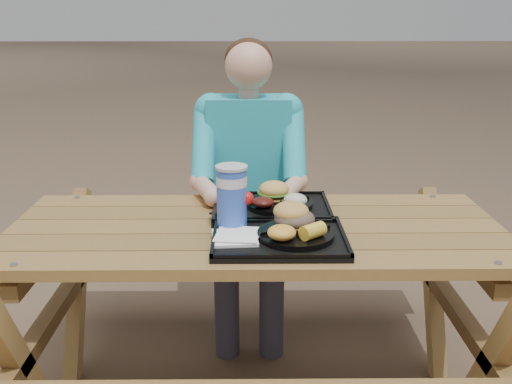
{
  "coord_description": "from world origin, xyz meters",
  "views": [
    {
      "loc": [
        -0.02,
        -1.95,
        1.5
      ],
      "look_at": [
        0.0,
        0.0,
        0.88
      ],
      "focal_mm": 40.0,
      "sensor_mm": 36.0,
      "label": 1
    }
  ],
  "objects": [
    {
      "name": "tray_far",
      "position": [
        0.06,
        0.15,
        0.76
      ],
      "size": [
        0.45,
        0.35,
        0.02
      ],
      "primitive_type": "cube",
      "color": "black",
      "rests_on": "picnic_table"
    },
    {
      "name": "mac_cheese",
      "position": [
        0.08,
        -0.23,
        0.81
      ],
      "size": [
        0.09,
        0.09,
        0.05
      ],
      "primitive_type": "ellipsoid",
      "color": "#F2B53F",
      "rests_on": "plate_near"
    },
    {
      "name": "tray_near",
      "position": [
        0.08,
        -0.16,
        0.76
      ],
      "size": [
        0.45,
        0.35,
        0.02
      ],
      "primitive_type": "cube",
      "color": "black",
      "rests_on": "picnic_table"
    },
    {
      "name": "cutlery_far",
      "position": [
        -0.1,
        0.15,
        0.77
      ],
      "size": [
        0.08,
        0.18,
        0.01
      ],
      "primitive_type": "cube",
      "rotation": [
        0.0,
        0.0,
        -0.27
      ],
      "color": "black",
      "rests_on": "tray_far"
    },
    {
      "name": "plate_near",
      "position": [
        0.13,
        -0.16,
        0.78
      ],
      "size": [
        0.26,
        0.26,
        0.02
      ],
      "primitive_type": "cylinder",
      "color": "black",
      "rests_on": "tray_near"
    },
    {
      "name": "soda_cup",
      "position": [
        -0.09,
        -0.06,
        0.88
      ],
      "size": [
        0.11,
        0.11,
        0.21
      ],
      "primitive_type": "cylinder",
      "color": "blue",
      "rests_on": "tray_near"
    },
    {
      "name": "diner",
      "position": [
        -0.03,
        0.63,
        0.64
      ],
      "size": [
        0.48,
        0.84,
        1.28
      ],
      "primitive_type": null,
      "color": "teal",
      "rests_on": "ground"
    },
    {
      "name": "sandwich",
      "position": [
        0.13,
        -0.11,
        0.86
      ],
      "size": [
        0.13,
        0.13,
        0.13
      ],
      "primitive_type": null,
      "color": "gold",
      "rests_on": "plate_near"
    },
    {
      "name": "plate_far",
      "position": [
        0.09,
        0.16,
        0.78
      ],
      "size": [
        0.26,
        0.26,
        0.02
      ],
      "primitive_type": "cylinder",
      "color": "black",
      "rests_on": "tray_far"
    },
    {
      "name": "napkin_stack",
      "position": [
        -0.07,
        -0.18,
        0.78
      ],
      "size": [
        0.16,
        0.16,
        0.02
      ],
      "primitive_type": "cube",
      "rotation": [
        0.0,
        0.0,
        0.08
      ],
      "color": "white",
      "rests_on": "tray_near"
    },
    {
      "name": "baked_beans",
      "position": [
        0.03,
        0.1,
        0.81
      ],
      "size": [
        0.08,
        0.08,
        0.04
      ],
      "primitive_type": "ellipsoid",
      "color": "#4A130E",
      "rests_on": "plate_far"
    },
    {
      "name": "condiment_mustard",
      "position": [
        0.14,
        -0.04,
        0.78
      ],
      "size": [
        0.05,
        0.05,
        0.03
      ],
      "primitive_type": "cylinder",
      "color": "#FFFC1C",
      "rests_on": "tray_near"
    },
    {
      "name": "condiment_bbq",
      "position": [
        0.09,
        -0.03,
        0.78
      ],
      "size": [
        0.05,
        0.05,
        0.03
      ],
      "primitive_type": "cylinder",
      "color": "black",
      "rests_on": "tray_near"
    },
    {
      "name": "picnic_table",
      "position": [
        0.0,
        0.0,
        0.38
      ],
      "size": [
        1.8,
        1.49,
        0.75
      ],
      "primitive_type": null,
      "color": "#999999",
      "rests_on": "ground"
    },
    {
      "name": "corn_cob",
      "position": [
        0.18,
        -0.22,
        0.81
      ],
      "size": [
        0.12,
        0.12,
        0.05
      ],
      "primitive_type": null,
      "rotation": [
        0.0,
        0.0,
        0.69
      ],
      "color": "yellow",
      "rests_on": "plate_near"
    },
    {
      "name": "burger",
      "position": [
        0.07,
        0.2,
        0.84
      ],
      "size": [
        0.12,
        0.12,
        0.11
      ],
      "primitive_type": null,
      "color": "gold",
      "rests_on": "plate_far"
    },
    {
      "name": "potato_salad",
      "position": [
        0.15,
        0.1,
        0.82
      ],
      "size": [
        0.09,
        0.09,
        0.05
      ],
      "primitive_type": "ellipsoid",
      "color": "beige",
      "rests_on": "plate_far"
    }
  ]
}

